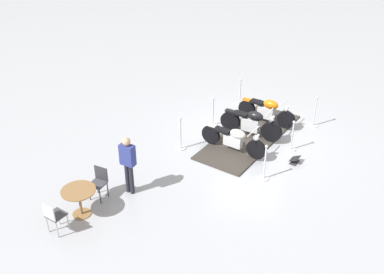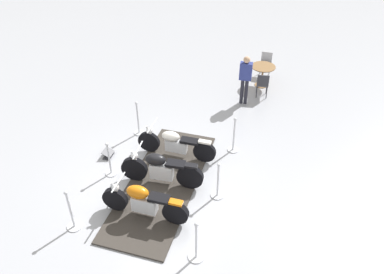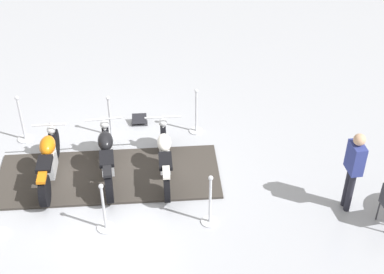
{
  "view_description": "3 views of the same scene",
  "coord_description": "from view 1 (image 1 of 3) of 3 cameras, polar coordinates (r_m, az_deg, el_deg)",
  "views": [
    {
      "loc": [
        1.12,
        -12.95,
        7.44
      ],
      "look_at": [
        -1.61,
        -1.53,
        0.63
      ],
      "focal_mm": 41.68,
      "sensor_mm": 36.0,
      "label": 1
    },
    {
      "loc": [
        -0.21,
        7.45,
        7.07
      ],
      "look_at": [
        -0.84,
        -0.93,
        0.79
      ],
      "focal_mm": 36.57,
      "sensor_mm": 36.0,
      "label": 2
    },
    {
      "loc": [
        -8.68,
        2.25,
        7.46
      ],
      "look_at": [
        -0.42,
        -1.68,
        0.76
      ],
      "focal_mm": 52.55,
      "sensor_mm": 36.0,
      "label": 3
    }
  ],
  "objects": [
    {
      "name": "motorcycle_black",
      "position": [
        14.72,
        7.62,
        1.79
      ],
      "size": [
        2.1,
        0.89,
        1.0
      ],
      "rotation": [
        0.0,
        0.0,
        -0.29
      ],
      "color": "black",
      "rests_on": "display_platform"
    },
    {
      "name": "stanchion_right_mid",
      "position": [
        14.32,
        12.63,
        -0.44
      ],
      "size": [
        0.32,
        0.32,
        1.03
      ],
      "color": "silver",
      "rests_on": "ground_plane"
    },
    {
      "name": "stanchion_left_front",
      "position": [
        14.02,
        -1.48,
        -0.17
      ],
      "size": [
        0.32,
        0.32,
        1.12
      ],
      "color": "silver",
      "rests_on": "ground_plane"
    },
    {
      "name": "info_placard",
      "position": [
        13.83,
        12.99,
        -2.96
      ],
      "size": [
        0.36,
        0.41,
        0.22
      ],
      "rotation": [
        0.0,
        0.0,
        4.35
      ],
      "color": "#333338",
      "rests_on": "ground_plane"
    },
    {
      "name": "bystander_person",
      "position": [
        11.84,
        -8.2,
        -3.0
      ],
      "size": [
        0.45,
        0.33,
        1.72
      ],
      "rotation": [
        0.0,
        0.0,
        1.27
      ],
      "color": "#23232D",
      "rests_on": "ground_plane"
    },
    {
      "name": "stanchion_right_rear",
      "position": [
        15.92,
        15.37,
        2.52
      ],
      "size": [
        0.35,
        0.35,
        1.14
      ],
      "color": "silver",
      "rests_on": "ground_plane"
    },
    {
      "name": "ground_plane",
      "position": [
        14.98,
        7.39,
        0.05
      ],
      "size": [
        80.0,
        80.0,
        0.0
      ],
      "primitive_type": "plane",
      "color": "#A8AAB2"
    },
    {
      "name": "motorcycle_copper",
      "position": [
        15.66,
        9.59,
        3.36
      ],
      "size": [
        2.03,
        0.99,
        0.92
      ],
      "rotation": [
        0.0,
        0.0,
        -0.37
      ],
      "color": "black",
      "rests_on": "display_platform"
    },
    {
      "name": "cafe_table",
      "position": [
        11.57,
        -14.25,
        -7.34
      ],
      "size": [
        0.87,
        0.87,
        0.77
      ],
      "color": "olive",
      "rests_on": "ground_plane"
    },
    {
      "name": "stanchion_left_mid",
      "position": [
        15.43,
        2.68,
        2.67
      ],
      "size": [
        0.33,
        0.33,
        1.06
      ],
      "color": "silver",
      "rests_on": "ground_plane"
    },
    {
      "name": "display_platform",
      "position": [
        14.97,
        7.39,
        0.14
      ],
      "size": [
        3.19,
        4.82,
        0.05
      ],
      "primitive_type": "cube",
      "rotation": [
        0.0,
        0.0,
        1.21
      ],
      "color": "#38332D",
      "rests_on": "ground_plane"
    },
    {
      "name": "cafe_chair_across_table",
      "position": [
        12.1,
        -11.8,
        -5.51
      ],
      "size": [
        0.48,
        0.48,
        0.89
      ],
      "rotation": [
        0.0,
        0.0,
        -1.79
      ],
      "color": "#2D2D33",
      "rests_on": "ground_plane"
    },
    {
      "name": "stanchion_left_rear",
      "position": [
        16.93,
        6.13,
        5.11
      ],
      "size": [
        0.35,
        0.35,
        1.09
      ],
      "color": "silver",
      "rests_on": "ground_plane"
    },
    {
      "name": "stanchion_right_front",
      "position": [
        12.78,
        9.26,
        -3.88
      ],
      "size": [
        0.31,
        0.31,
        1.12
      ],
      "color": "silver",
      "rests_on": "ground_plane"
    },
    {
      "name": "motorcycle_cream",
      "position": [
        13.83,
        5.41,
        -0.24
      ],
      "size": [
        2.15,
        1.05,
        0.93
      ],
      "rotation": [
        0.0,
        0.0,
        -0.36
      ],
      "color": "black",
      "rests_on": "display_platform"
    },
    {
      "name": "cafe_chair_near_table",
      "position": [
        11.21,
        -17.28,
        -9.51
      ],
      "size": [
        0.52,
        0.52,
        0.9
      ],
      "rotation": [
        0.0,
        0.0,
        1.21
      ],
      "color": "#B7B7BC",
      "rests_on": "ground_plane"
    }
  ]
}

